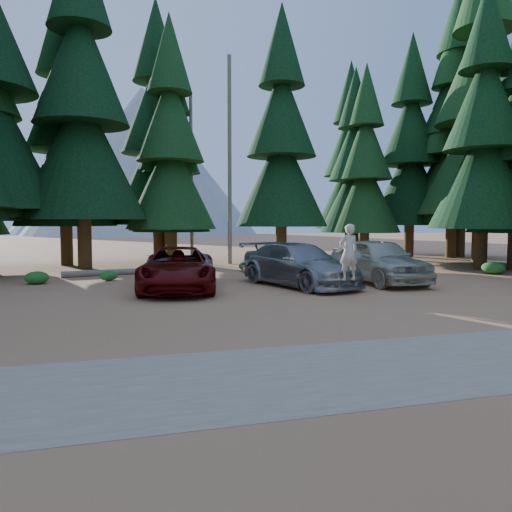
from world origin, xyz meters
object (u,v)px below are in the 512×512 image
object	(u,v)px
silver_minivan_center	(299,265)
silver_minivan_right	(378,260)
log_right	(349,268)
frisbee_player	(349,252)
log_left	(107,273)
red_pickup	(178,269)
log_mid	(282,269)

from	to	relation	value
silver_minivan_center	silver_minivan_right	distance (m)	3.45
silver_minivan_right	log_right	distance (m)	5.29
frisbee_player	log_right	xyz separation A→B (m)	(4.21, 8.37, -1.36)
silver_minivan_right	log_right	xyz separation A→B (m)	(1.23, 5.08, -0.78)
frisbee_player	log_left	size ratio (longest dim) A/B	0.46
silver_minivan_right	frisbee_player	distance (m)	4.48
silver_minivan_center	log_left	bearing A→B (deg)	123.33
frisbee_player	log_left	distance (m)	12.02
silver_minivan_right	log_left	size ratio (longest dim) A/B	1.35
red_pickup	frisbee_player	distance (m)	6.14
red_pickup	log_mid	world-z (taller)	red_pickup
log_left	log_right	size ratio (longest dim) A/B	0.92
log_right	silver_minivan_center	bearing A→B (deg)	-123.89
frisbee_player	log_right	size ratio (longest dim) A/B	0.42
silver_minivan_right	log_left	bearing A→B (deg)	149.91
log_mid	log_right	world-z (taller)	log_right
log_left	log_mid	xyz separation A→B (m)	(8.40, -0.45, -0.01)
log_mid	log_left	bearing A→B (deg)	-158.52
log_mid	log_right	bearing A→B (deg)	18.97
log_left	log_right	xyz separation A→B (m)	(11.87, -0.79, -0.00)
silver_minivan_center	log_mid	world-z (taller)	silver_minivan_center
red_pickup	log_mid	distance (m)	7.98
log_left	silver_minivan_center	bearing A→B (deg)	-51.22
red_pickup	log_left	distance (m)	6.40
red_pickup	silver_minivan_center	size ratio (longest dim) A/B	0.99
silver_minivan_right	log_left	distance (m)	12.18
red_pickup	log_left	xyz separation A→B (m)	(-2.55, 5.84, -0.64)
log_left	log_right	bearing A→B (deg)	-15.72
silver_minivan_center	log_mid	bearing A→B (deg)	60.09
frisbee_player	log_mid	xyz separation A→B (m)	(0.74, 8.71, -1.37)
silver_minivan_center	frisbee_player	distance (m)	3.38
log_left	silver_minivan_right	bearing A→B (deg)	-40.81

